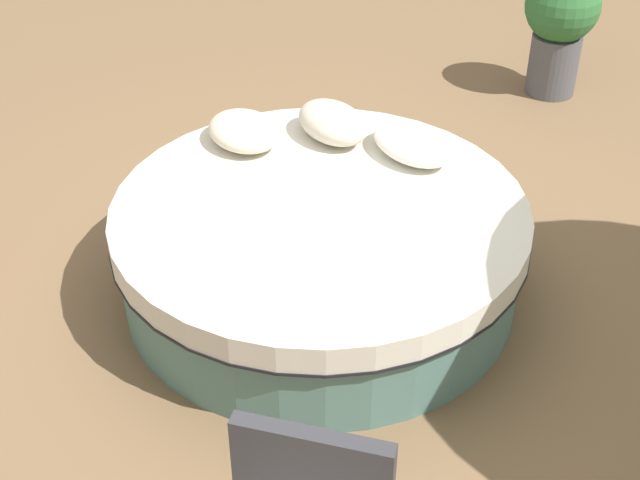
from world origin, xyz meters
name	(u,v)px	position (x,y,z in m)	size (l,w,h in m)	color
ground_plane	(320,288)	(0.00, 0.00, 0.00)	(16.00, 16.00, 0.00)	brown
round_bed	(320,247)	(0.00, 0.00, 0.28)	(2.14, 2.14, 0.54)	#4C726B
throw_pillow_0	(413,143)	(0.12, -0.70, 0.62)	(0.53, 0.35, 0.16)	white
throw_pillow_1	(332,122)	(0.53, -0.46, 0.64)	(0.48, 0.32, 0.20)	beige
throw_pillow_2	(244,131)	(0.76, -0.01, 0.62)	(0.47, 0.37, 0.16)	beige
planter	(560,22)	(0.94, -2.77, 0.55)	(0.54, 0.54, 0.95)	#4C4C51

